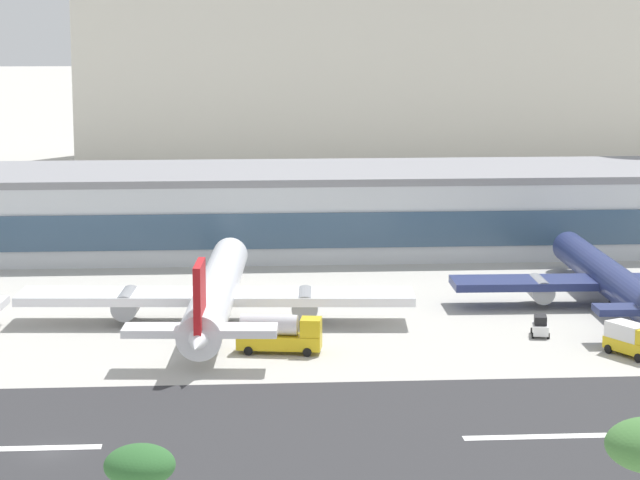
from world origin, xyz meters
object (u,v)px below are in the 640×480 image
at_px(terminal_building, 238,210).
at_px(airliner_red_tail_gate_1, 215,295).
at_px(distant_hotel_block, 396,78).
at_px(service_box_truck_1, 633,339).
at_px(palm_tree_0, 140,472).
at_px(service_baggage_tug_2, 540,326).
at_px(airliner_gold_tail_gate_2, 612,281).
at_px(service_fuel_truck_0, 280,333).

xyz_separation_m(terminal_building, airliner_red_tail_gate_1, (-3.07, -46.25, -2.51)).
relative_size(distant_hotel_block, service_box_truck_1, 21.96).
bearing_deg(airliner_red_tail_gate_1, distant_hotel_block, -9.92).
bearing_deg(distant_hotel_block, airliner_red_tail_gate_1, -104.14).
distance_m(distant_hotel_block, palm_tree_0, 238.42).
relative_size(terminal_building, airliner_red_tail_gate_1, 2.99).
height_order(service_box_truck_1, service_baggage_tug_2, service_box_truck_1).
xyz_separation_m(service_box_truck_1, service_baggage_tug_2, (-7.23, 9.00, -0.74)).
xyz_separation_m(distant_hotel_block, airliner_gold_tail_gate_2, (5.88, -153.49, -15.61)).
bearing_deg(service_box_truck_1, distant_hotel_block, 152.92).
bearing_deg(service_fuel_truck_0, distant_hotel_block, 88.63).
xyz_separation_m(service_baggage_tug_2, palm_tree_0, (-38.06, -67.40, 8.78)).
xyz_separation_m(airliner_gold_tail_gate_2, service_baggage_tug_2, (-11.55, -13.31, -2.05)).
bearing_deg(service_fuel_truck_0, airliner_gold_tail_gate_2, 34.65).
xyz_separation_m(distant_hotel_block, service_box_truck_1, (1.57, -175.80, -16.91)).
bearing_deg(airliner_gold_tail_gate_2, terminal_building, 47.94).
xyz_separation_m(service_fuel_truck_0, service_baggage_tug_2, (27.95, 5.06, -0.98)).
height_order(service_baggage_tug_2, palm_tree_0, palm_tree_0).
relative_size(service_box_truck_1, palm_tree_0, 0.57).
height_order(airliner_gold_tail_gate_2, service_fuel_truck_0, airliner_gold_tail_gate_2).
bearing_deg(terminal_building, service_box_truck_1, -58.38).
bearing_deg(distant_hotel_block, service_box_truck_1, -89.49).
height_order(terminal_building, airliner_red_tail_gate_1, terminal_building).
xyz_separation_m(service_box_truck_1, palm_tree_0, (-45.29, -58.40, 8.04)).
height_order(terminal_building, service_box_truck_1, terminal_building).
relative_size(airliner_red_tail_gate_1, service_baggage_tug_2, 14.65).
relative_size(airliner_red_tail_gate_1, palm_tree_0, 4.46).
bearing_deg(service_baggage_tug_2, service_fuel_truck_0, -69.60).
bearing_deg(palm_tree_0, service_fuel_truck_0, 80.79).
distance_m(airliner_red_tail_gate_1, airliner_gold_tail_gate_2, 46.39).
xyz_separation_m(service_fuel_truck_0, palm_tree_0, (-10.11, -62.33, 7.80)).
relative_size(airliner_red_tail_gate_1, service_fuel_truck_0, 5.70).
bearing_deg(service_baggage_tug_2, airliner_red_tail_gate_1, -92.16).
bearing_deg(distant_hotel_block, airliner_gold_tail_gate_2, -87.80).
bearing_deg(airliner_red_tail_gate_1, service_baggage_tug_2, -98.07).
bearing_deg(service_box_truck_1, service_baggage_tug_2, -168.80).
xyz_separation_m(terminal_building, service_baggage_tug_2, (31.41, -53.76, -4.80)).
height_order(terminal_building, distant_hotel_block, distant_hotel_block).
bearing_deg(airliner_red_tail_gate_1, service_fuel_truck_0, -148.36).
distance_m(distant_hotel_block, service_box_truck_1, 176.62).
distance_m(airliner_gold_tail_gate_2, service_fuel_truck_0, 43.58).
bearing_deg(airliner_red_tail_gate_1, service_box_truck_1, -107.37).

